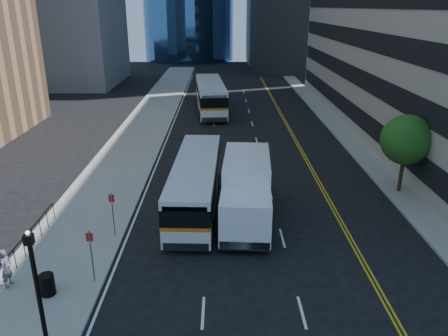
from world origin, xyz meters
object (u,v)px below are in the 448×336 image
Objects in this scene: box_truck at (246,190)px; trash_can at (47,285)px; bus_front at (196,183)px; lamp_post at (37,286)px; bus_rear at (210,95)px; pedestrian at (6,268)px; street_tree at (406,140)px.

trash_can is (-8.74, -6.97, -1.28)m from box_truck.
lamp_post is at bearing -109.48° from bus_front.
bus_front is 0.86× the size of bus_rear.
pedestrian is (-1.92, 0.60, 0.42)m from trash_can.
street_tree reaches higher than pedestrian.
lamp_post reaches higher than pedestrian.
trash_can is at bearing 109.68° from lamp_post.
lamp_post reaches higher than box_truck.
trash_can is (-19.10, -10.94, -3.02)m from street_tree.
box_truck is 8.18× the size of trash_can.
trash_can is 2.06m from pedestrian.
lamp_post is (-18.00, -14.00, -0.92)m from street_tree.
bus_front reaches higher than trash_can.
street_tree is 5.43× the size of trash_can.
street_tree is 1.12× the size of lamp_post.
lamp_post is 0.59× the size of box_truck.
bus_rear is 7.50× the size of pedestrian.
trash_can is (-6.10, -34.82, -1.24)m from bus_rear.
bus_rear is 35.38m from trash_can.
box_truck reaches higher than bus_front.
lamp_post is at bearing -102.43° from bus_rear.
street_tree reaches higher than bus_front.
bus_rear is at bearing 80.07° from trash_can.
bus_front reaches higher than pedestrian.
street_tree reaches higher than lamp_post.
box_truck is (2.94, -1.88, 0.29)m from bus_front.
street_tree is 22.21m from trash_can.
street_tree is 0.44× the size of bus_front.
street_tree reaches higher than trash_can.
lamp_post is 3.87m from trash_can.
bus_front is at bearing 151.41° from box_truck.
bus_front is 11.31m from pedestrian.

